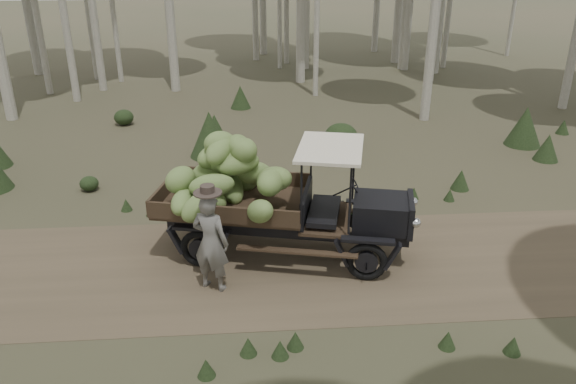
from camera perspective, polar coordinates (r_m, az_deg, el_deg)
name	(u,v)px	position (r m, az deg, el deg)	size (l,w,h in m)	color
ground	(282,266)	(11.03, -0.65, -7.56)	(120.00, 120.00, 0.00)	#473D2B
dirt_track	(282,266)	(11.03, -0.65, -7.54)	(70.00, 4.00, 0.01)	brown
banana_truck	(254,184)	(10.94, -3.50, 0.81)	(5.26, 2.84, 2.54)	black
farmer	(211,241)	(10.00, -7.86, -4.98)	(0.81, 0.70, 2.03)	#605D58
undergrowth	(298,299)	(9.15, 1.06, -10.84)	(24.38, 23.59, 1.40)	#233319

